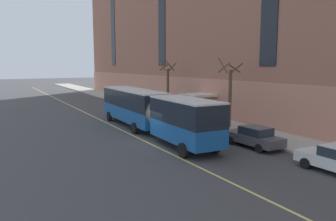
% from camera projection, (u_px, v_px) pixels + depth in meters
% --- Properties ---
extents(ground_plane, '(260.00, 260.00, 0.00)m').
position_uv_depth(ground_plane, '(159.00, 143.00, 25.40)').
color(ground_plane, '#424244').
extents(sidewalk, '(4.62, 160.00, 0.15)m').
position_uv_depth(sidewalk, '(225.00, 126.00, 32.30)').
color(sidewalk, '#ADA89E').
rests_on(sidewalk, ground).
extents(city_bus, '(3.27, 19.21, 3.64)m').
position_uv_depth(city_bus, '(150.00, 110.00, 28.78)').
color(city_bus, '#19569E').
rests_on(city_bus, ground).
extents(parked_car_silver_2, '(1.96, 4.71, 1.56)m').
position_uv_depth(parked_car_silver_2, '(126.00, 103.00, 45.61)').
color(parked_car_silver_2, '#B7B7BC').
rests_on(parked_car_silver_2, ground).
extents(parked_car_darkgray_3, '(2.12, 4.73, 1.56)m').
position_uv_depth(parked_car_darkgray_3, '(254.00, 137.00, 24.07)').
color(parked_car_darkgray_3, '#4C4C51').
rests_on(parked_car_darkgray_3, ground).
extents(parked_car_red_5, '(2.01, 4.31, 1.56)m').
position_uv_depth(parked_car_red_5, '(184.00, 118.00, 32.36)').
color(parked_car_red_5, '#B21E19').
rests_on(parked_car_red_5, ground).
extents(parked_car_green_6, '(1.93, 4.23, 1.56)m').
position_uv_depth(parked_car_green_6, '(144.00, 108.00, 40.26)').
color(parked_car_green_6, '#23603D').
rests_on(parked_car_green_6, ground).
extents(street_tree_mid_block, '(1.85, 1.80, 6.50)m').
position_uv_depth(street_tree_mid_block, '(230.00, 92.00, 30.70)').
color(street_tree_mid_block, brown).
rests_on(street_tree_mid_block, sidewalk).
extents(street_tree_far_uptown, '(1.80, 1.81, 6.66)m').
position_uv_depth(street_tree_far_uptown, '(168.00, 85.00, 41.12)').
color(street_tree_far_uptown, brown).
rests_on(street_tree_far_uptown, sidewalk).
extents(fire_hydrant, '(0.42, 0.24, 0.72)m').
position_uv_depth(fire_hydrant, '(210.00, 123.00, 31.51)').
color(fire_hydrant, red).
rests_on(fire_hydrant, sidewalk).
extents(lane_centerline, '(0.16, 140.00, 0.01)m').
position_uv_depth(lane_centerline, '(135.00, 137.00, 27.67)').
color(lane_centerline, '#E0D66B').
rests_on(lane_centerline, ground).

